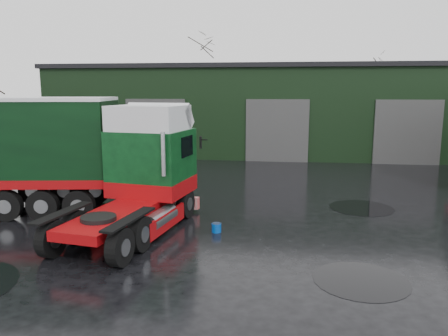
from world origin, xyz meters
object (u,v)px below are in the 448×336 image
Objects in this scene: hero_tractor at (125,172)px; wash_bucket at (216,228)px; tree_back_b at (363,98)px; tree_back_a at (200,88)px; warehouse at (278,109)px.

hero_tractor is 21.05× the size of wash_bucket.
tree_back_a is at bearing 180.00° from tree_back_b.
warehouse reaches higher than wash_bucket.
warehouse is 12.90m from tree_back_a.
wash_bucket is at bearing -94.83° from warehouse.
hero_tractor is 0.70× the size of tree_back_a.
warehouse is 102.72× the size of wash_bucket.
tree_back_a is 16.03m from tree_back_b.
tree_back_b is at bearing 0.00° from tree_back_a.
tree_back_b is at bearing 51.34° from warehouse.
tree_back_a is (-8.00, 10.00, 1.59)m from warehouse.
tree_back_a reaches higher than tree_back_b.
wash_bucket is (2.79, 0.63, -1.91)m from hero_tractor.
tree_back_b is at bearing 77.44° from hero_tractor.
hero_tractor is at bearing -102.04° from warehouse.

